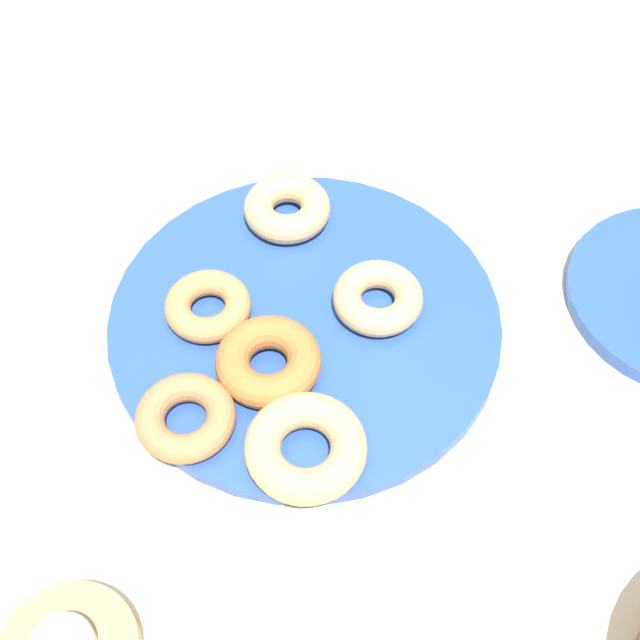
{
  "coord_description": "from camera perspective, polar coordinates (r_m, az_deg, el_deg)",
  "views": [
    {
      "loc": [
        0.19,
        0.41,
        0.63
      ],
      "look_at": [
        0.0,
        0.03,
        0.05
      ],
      "focal_mm": 48.17,
      "sensor_mm": 36.0,
      "label": 1
    }
  ],
  "objects": [
    {
      "name": "ground_plane",
      "position": [
        0.77,
        -1.01,
        -0.39
      ],
      "size": [
        2.4,
        2.4,
        0.0
      ],
      "primitive_type": "plane",
      "color": "beige"
    },
    {
      "name": "donut_plate",
      "position": [
        0.77,
        -1.02,
        -0.05
      ],
      "size": [
        0.35,
        0.35,
        0.02
      ],
      "primitive_type": "cylinder",
      "color": "#284C9E",
      "rests_on": "ground_plane"
    },
    {
      "name": "donut_0",
      "position": [
        0.67,
        -0.96,
        -8.46
      ],
      "size": [
        0.13,
        0.13,
        0.03
      ],
      "primitive_type": "torus",
      "rotation": [
        0.0,
        0.0,
        5.15
      ],
      "color": "tan",
      "rests_on": "donut_plate"
    },
    {
      "name": "donut_1",
      "position": [
        0.83,
        -2.2,
        7.43
      ],
      "size": [
        0.11,
        0.11,
        0.03
      ],
      "primitive_type": "torus",
      "rotation": [
        0.0,
        0.0,
        5.94
      ],
      "color": "tan",
      "rests_on": "donut_plate"
    },
    {
      "name": "donut_2",
      "position": [
        0.76,
        -7.46,
        0.92
      ],
      "size": [
        0.1,
        0.1,
        0.02
      ],
      "primitive_type": "torus",
      "rotation": [
        0.0,
        0.0,
        3.57
      ],
      "color": "#C6844C",
      "rests_on": "donut_plate"
    },
    {
      "name": "donut_3",
      "position": [
        0.76,
        3.87,
        1.47
      ],
      "size": [
        0.11,
        0.11,
        0.03
      ],
      "primitive_type": "torus",
      "rotation": [
        0.0,
        0.0,
        3.97
      ],
      "color": "tan",
      "rests_on": "donut_plate"
    },
    {
      "name": "donut_4",
      "position": [
        0.72,
        -3.44,
        -2.75
      ],
      "size": [
        0.1,
        0.1,
        0.03
      ],
      "primitive_type": "torus",
      "rotation": [
        0.0,
        0.0,
        4.83
      ],
      "color": "#AD6B33",
      "rests_on": "donut_plate"
    },
    {
      "name": "donut_5",
      "position": [
        0.7,
        -8.92,
        -6.41
      ],
      "size": [
        0.09,
        0.09,
        0.02
      ],
      "primitive_type": "torus",
      "rotation": [
        0.0,
        0.0,
        6.21
      ],
      "color": "#B27547",
      "rests_on": "donut_plate"
    }
  ]
}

